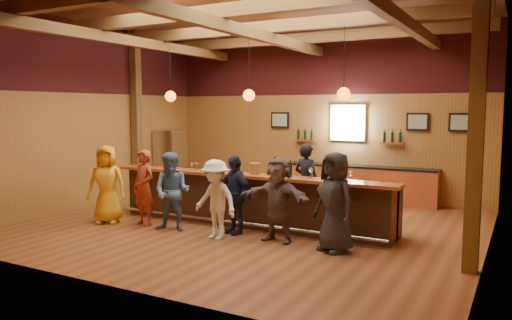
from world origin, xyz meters
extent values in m
plane|color=brown|center=(0.00, 0.00, 0.00)|extent=(9.00, 9.00, 0.00)
cube|color=brown|center=(0.00, 4.00, 2.25)|extent=(9.00, 0.04, 4.50)
cube|color=brown|center=(0.00, -4.00, 2.25)|extent=(9.00, 0.04, 4.50)
cube|color=brown|center=(-4.50, 0.00, 2.25)|extent=(0.04, 8.00, 4.50)
cube|color=brown|center=(4.50, 0.00, 2.25)|extent=(0.04, 8.00, 4.50)
cube|color=brown|center=(0.00, 0.00, 4.50)|extent=(9.00, 8.00, 0.04)
cube|color=#360E11|center=(0.00, 3.98, 3.65)|extent=(9.00, 0.01, 1.70)
cube|color=#360E11|center=(-4.48, 0.00, 3.65)|extent=(0.01, 8.00, 1.70)
cube|color=#360E11|center=(4.48, 0.00, 3.65)|extent=(0.01, 8.00, 1.70)
cube|color=brown|center=(-4.35, 1.50, 2.25)|extent=(0.22, 0.22, 4.50)
cube|color=brown|center=(4.35, -1.00, 2.25)|extent=(0.22, 0.22, 4.50)
cube|color=brown|center=(0.00, -1.00, 4.20)|extent=(8.80, 0.20, 0.25)
cube|color=brown|center=(0.00, 1.00, 4.20)|extent=(8.80, 0.20, 0.25)
cube|color=brown|center=(0.00, 3.00, 4.20)|extent=(8.80, 0.20, 0.25)
cube|color=brown|center=(-3.00, 0.00, 3.95)|extent=(0.18, 7.80, 0.22)
cube|color=brown|center=(0.00, 0.00, 3.95)|extent=(0.18, 7.80, 0.22)
cube|color=brown|center=(3.00, 0.00, 3.95)|extent=(0.18, 7.80, 0.22)
cube|color=black|center=(0.00, 0.00, 0.53)|extent=(6.00, 0.60, 1.05)
cube|color=brown|center=(0.00, -0.18, 1.08)|extent=(6.30, 0.50, 0.06)
cube|color=black|center=(0.00, 0.38, 0.93)|extent=(6.00, 0.48, 0.05)
cube|color=black|center=(0.00, 0.38, 0.45)|extent=(6.00, 0.48, 0.90)
cube|color=silver|center=(2.00, 0.38, 0.88)|extent=(0.45, 0.40, 0.14)
cube|color=silver|center=(2.50, 0.38, 0.88)|extent=(0.45, 0.40, 0.14)
cylinder|color=silver|center=(0.00, -0.42, 0.15)|extent=(6.00, 0.06, 0.06)
cube|color=brown|center=(1.20, 3.72, 0.45)|extent=(4.00, 0.50, 0.90)
cube|color=black|center=(1.20, 3.72, 0.93)|extent=(4.00, 0.52, 0.05)
cube|color=silver|center=(0.80, 3.95, 2.05)|extent=(0.95, 0.08, 0.95)
cube|color=white|center=(0.80, 3.90, 2.05)|extent=(0.78, 0.01, 0.78)
cube|color=black|center=(-1.20, 3.94, 2.10)|extent=(0.55, 0.04, 0.45)
cube|color=silver|center=(-1.20, 3.92, 2.10)|extent=(0.45, 0.01, 0.35)
cube|color=black|center=(2.60, 3.94, 2.10)|extent=(0.55, 0.04, 0.45)
cube|color=silver|center=(2.60, 3.92, 2.10)|extent=(0.45, 0.01, 0.35)
cube|color=black|center=(3.60, 3.94, 2.10)|extent=(0.55, 0.04, 0.45)
cube|color=silver|center=(3.60, 3.92, 2.10)|extent=(0.45, 0.01, 0.35)
cube|color=brown|center=(-0.40, 3.88, 1.55)|extent=(0.60, 0.18, 0.04)
cylinder|color=black|center=(-0.60, 3.88, 1.70)|extent=(0.07, 0.07, 0.26)
cylinder|color=black|center=(-0.40, 3.88, 1.70)|extent=(0.07, 0.07, 0.26)
cylinder|color=black|center=(-0.20, 3.88, 1.70)|extent=(0.07, 0.07, 0.26)
cube|color=brown|center=(2.00, 3.88, 1.55)|extent=(0.60, 0.18, 0.04)
cylinder|color=black|center=(1.80, 3.88, 1.70)|extent=(0.07, 0.07, 0.26)
cylinder|color=black|center=(2.00, 3.88, 1.70)|extent=(0.07, 0.07, 0.26)
cylinder|color=black|center=(2.20, 3.88, 1.70)|extent=(0.07, 0.07, 0.26)
cylinder|color=black|center=(-2.00, 0.00, 3.33)|extent=(0.01, 0.01, 1.25)
sphere|color=#FB550C|center=(-2.00, 0.00, 2.70)|extent=(0.24, 0.24, 0.24)
cylinder|color=black|center=(0.00, 0.00, 3.33)|extent=(0.01, 0.01, 1.25)
sphere|color=#FB550C|center=(0.00, 0.00, 2.70)|extent=(0.24, 0.24, 0.24)
cylinder|color=black|center=(2.00, 0.00, 3.33)|extent=(0.01, 0.01, 1.25)
sphere|color=#FB550C|center=(2.00, 0.00, 2.70)|extent=(0.24, 0.24, 0.24)
cube|color=silver|center=(-4.10, 2.60, 0.90)|extent=(0.70, 0.70, 1.80)
imported|color=orange|center=(-2.80, -1.20, 0.83)|extent=(0.96, 0.84, 1.66)
imported|color=maroon|center=(-1.95, -1.00, 0.79)|extent=(0.64, 0.48, 1.58)
imported|color=#45698B|center=(-1.14, -1.09, 0.79)|extent=(0.88, 0.75, 1.57)
imported|color=silver|center=(-0.04, -1.21, 0.75)|extent=(1.05, 0.73, 1.49)
imported|color=#181D31|center=(0.06, -0.68, 0.77)|extent=(0.98, 0.67, 1.54)
imported|color=brown|center=(1.06, -0.82, 0.78)|extent=(1.49, 0.60, 1.56)
imported|color=#252527|center=(2.19, -0.93, 0.86)|extent=(0.99, 0.87, 1.71)
imported|color=black|center=(0.81, 1.12, 0.84)|extent=(0.69, 0.53, 1.68)
cylinder|color=brown|center=(0.22, -0.14, 1.23)|extent=(0.21, 0.21, 0.23)
cylinder|color=black|center=(0.63, -0.09, 1.25)|extent=(0.08, 0.08, 0.28)
cylinder|color=black|center=(0.63, -0.09, 1.44)|extent=(0.03, 0.03, 0.10)
cylinder|color=black|center=(0.98, -0.10, 1.23)|extent=(0.07, 0.07, 0.25)
cylinder|color=black|center=(0.98, -0.10, 1.40)|extent=(0.02, 0.02, 0.09)
cylinder|color=silver|center=(-2.74, -0.25, 1.11)|extent=(0.06, 0.06, 0.01)
cylinder|color=silver|center=(-2.74, -0.25, 1.16)|extent=(0.01, 0.01, 0.09)
sphere|color=silver|center=(-2.74, -0.25, 1.24)|extent=(0.07, 0.07, 0.07)
cylinder|color=silver|center=(-1.94, -0.16, 1.11)|extent=(0.07, 0.07, 0.01)
cylinder|color=silver|center=(-1.94, -0.16, 1.16)|extent=(0.01, 0.01, 0.09)
sphere|color=silver|center=(-1.94, -0.16, 1.24)|extent=(0.08, 0.08, 0.08)
cylinder|color=silver|center=(-1.32, -0.17, 1.11)|extent=(0.06, 0.06, 0.01)
cylinder|color=silver|center=(-1.32, -0.17, 1.16)|extent=(0.01, 0.01, 0.09)
sphere|color=silver|center=(-1.32, -0.17, 1.23)|extent=(0.07, 0.07, 0.07)
cylinder|color=silver|center=(-1.21, -0.16, 1.11)|extent=(0.07, 0.07, 0.01)
cylinder|color=silver|center=(-1.21, -0.16, 1.16)|extent=(0.01, 0.01, 0.09)
sphere|color=silver|center=(-1.21, -0.16, 1.24)|extent=(0.08, 0.08, 0.08)
cylinder|color=silver|center=(-0.63, -0.14, 1.11)|extent=(0.07, 0.07, 0.01)
cylinder|color=silver|center=(-0.63, -0.14, 1.17)|extent=(0.01, 0.01, 0.10)
sphere|color=silver|center=(-0.63, -0.14, 1.24)|extent=(0.08, 0.08, 0.08)
cylinder|color=silver|center=(0.91, -0.23, 1.11)|extent=(0.07, 0.07, 0.01)
cylinder|color=silver|center=(0.91, -0.23, 1.17)|extent=(0.01, 0.01, 0.10)
sphere|color=silver|center=(0.91, -0.23, 1.26)|extent=(0.08, 0.08, 0.08)
cylinder|color=silver|center=(1.41, -0.11, 1.11)|extent=(0.08, 0.08, 0.01)
cylinder|color=silver|center=(1.41, -0.11, 1.17)|extent=(0.01, 0.01, 0.11)
sphere|color=silver|center=(1.41, -0.11, 1.27)|extent=(0.09, 0.09, 0.09)
cylinder|color=silver|center=(2.23, -0.22, 1.11)|extent=(0.07, 0.07, 0.01)
cylinder|color=silver|center=(2.23, -0.22, 1.17)|extent=(0.01, 0.01, 0.11)
sphere|color=silver|center=(2.23, -0.22, 1.26)|extent=(0.08, 0.08, 0.08)
camera|label=1|loc=(4.99, -8.89, 2.45)|focal=35.00mm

